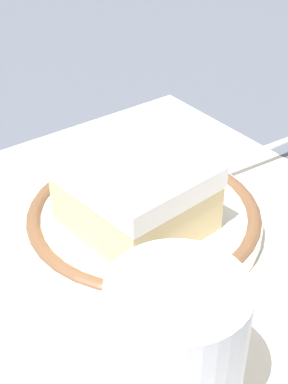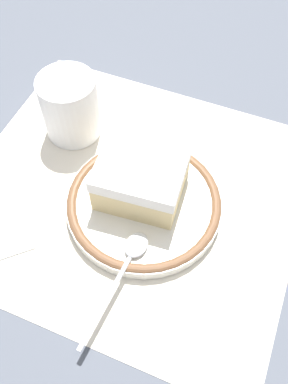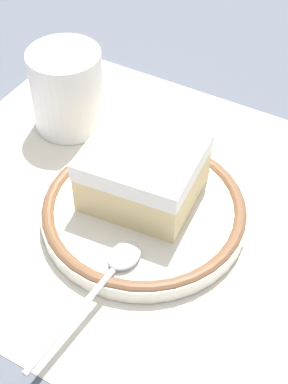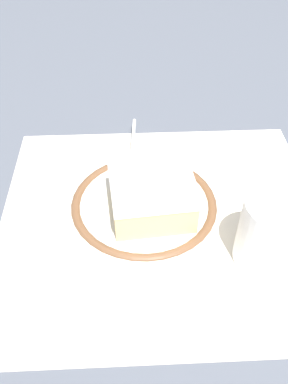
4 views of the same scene
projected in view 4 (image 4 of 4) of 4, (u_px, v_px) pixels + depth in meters
name	position (u px, v px, depth m)	size (l,w,h in m)	color
ground_plane	(163.00, 219.00, 0.55)	(2.40, 2.40, 0.00)	#4C515B
placemat	(163.00, 219.00, 0.55)	(0.43, 0.39, 0.00)	beige
plate	(144.00, 206.00, 0.55)	(0.19, 0.19, 0.02)	silver
cake_slice	(151.00, 192.00, 0.52)	(0.11, 0.10, 0.06)	beige
spoon	(132.00, 161.00, 0.61)	(0.03, 0.15, 0.01)	silver
cup	(272.00, 235.00, 0.48)	(0.08, 0.08, 0.09)	white
sugar_packet	(223.00, 156.00, 0.64)	(0.05, 0.03, 0.01)	white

